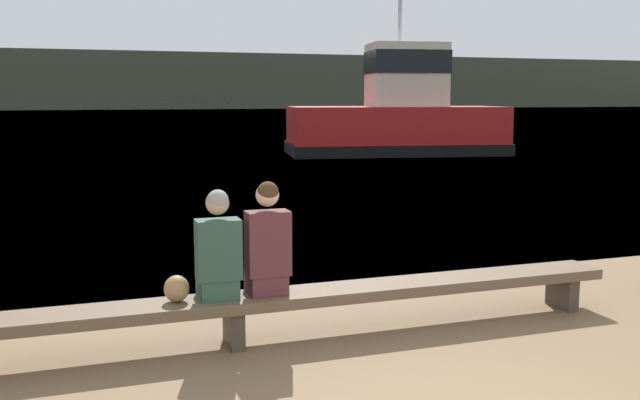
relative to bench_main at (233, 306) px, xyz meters
The scene contains 7 objects.
water_surface 121.66m from the bench_main, 89.53° to the left, with size 240.00×240.00×0.00m, color #5684A3.
far_shoreline 120.36m from the bench_main, 89.53° to the left, with size 600.00×12.00×9.46m, color #424738.
bench_main is the anchor object (origin of this frame).
person_left 0.51m from the bench_main, behind, with size 0.37×0.36×0.95m.
person_right 0.61m from the bench_main, ahead, with size 0.37×0.36×1.00m.
shopping_bag 0.51m from the bench_main, behind, with size 0.21×0.21×0.23m.
tugboat_red 21.19m from the bench_main, 60.97° to the left, with size 8.52×4.94×6.43m.
Camera 1 is at (-2.23, -3.01, 2.15)m, focal length 40.00 mm.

